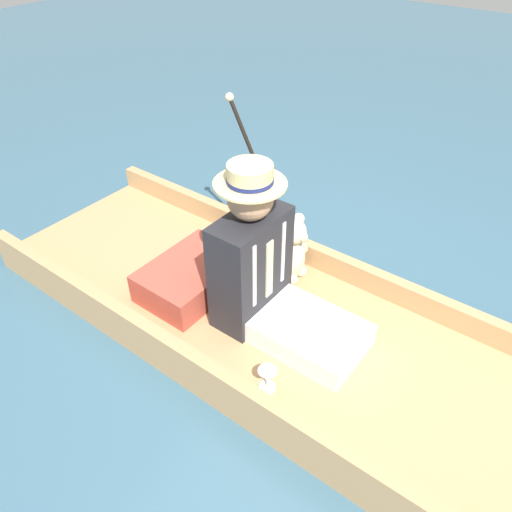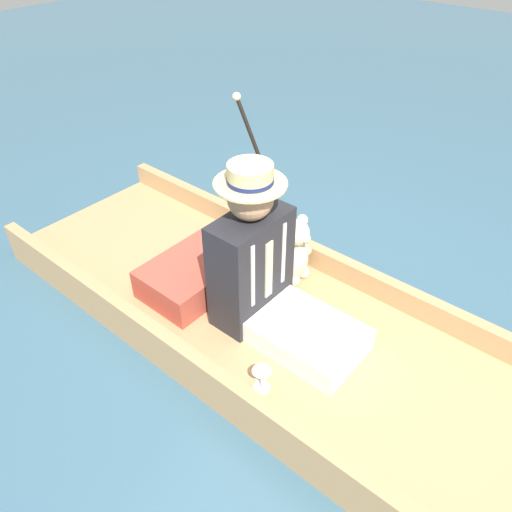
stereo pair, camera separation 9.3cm
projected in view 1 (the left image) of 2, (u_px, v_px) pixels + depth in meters
The scene contains 7 objects.
ground_plane at pixel (287, 341), 2.41m from camera, with size 16.00×16.00×0.00m, color #385B70.
punt_boat at pixel (288, 331), 2.37m from camera, with size 1.01×3.24×0.22m.
seat_cushion at pixel (192, 277), 2.51m from camera, with size 0.51×0.36×0.16m.
seated_person at pixel (266, 273), 2.22m from camera, with size 0.39×0.73×0.79m.
teddy_bear at pixel (292, 251), 2.53m from camera, with size 0.26×0.15×0.37m.
wine_glass at pixel (267, 375), 2.02m from camera, with size 0.08×0.08×0.11m.
walking_cane at pixel (259, 171), 2.53m from camera, with size 0.04×0.47×0.86m.
Camera 1 is at (1.41, 0.88, 1.80)m, focal length 35.00 mm.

